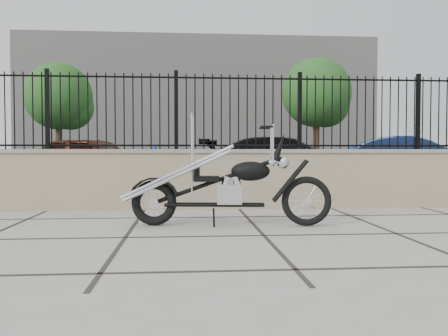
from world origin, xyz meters
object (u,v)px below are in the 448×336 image
Objects in this scene: car_red at (93,161)px; car_black at (286,162)px; car_blue at (412,160)px; chopper_motorcycle at (226,169)px.

car_red reaches higher than car_black.
car_black is at bearing 114.99° from car_blue.
chopper_motorcycle reaches higher than car_blue.
chopper_motorcycle reaches higher than car_red.
chopper_motorcycle is 0.52× the size of car_black.
car_blue is at bearing 57.01° from chopper_motorcycle.
car_black is 1.10× the size of car_blue.
car_blue is (3.72, 0.54, 0.02)m from car_black.
car_black is 3.76m from car_blue.
car_red is (-2.90, 6.68, -0.04)m from chopper_motorcycle.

